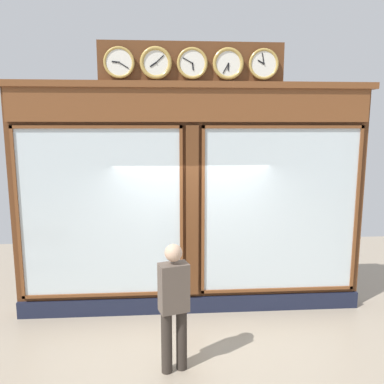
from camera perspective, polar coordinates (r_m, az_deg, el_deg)
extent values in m
cube|color=#5B3319|center=(6.43, -0.09, -1.73)|extent=(5.74, 0.30, 3.69)
cube|color=#191E33|center=(6.82, 0.01, -16.23)|extent=(5.74, 0.08, 0.28)
cube|color=brown|center=(6.12, 0.03, 12.66)|extent=(5.62, 0.08, 0.51)
cube|color=brown|center=(6.17, 0.01, 15.49)|extent=(5.85, 0.20, 0.10)
cube|color=silver|center=(6.55, 12.86, -2.71)|extent=(2.52, 0.02, 2.68)
cube|color=brown|center=(6.39, 13.38, 9.30)|extent=(2.62, 0.04, 0.05)
cube|color=brown|center=(6.95, 12.48, -13.81)|extent=(2.62, 0.04, 0.05)
cube|color=brown|center=(7.02, 23.02, -2.43)|extent=(0.05, 0.04, 2.78)
cube|color=brown|center=(6.29, 1.62, -2.99)|extent=(0.05, 0.04, 2.78)
cube|color=silver|center=(6.36, -13.25, -3.10)|extent=(2.52, 0.02, 2.68)
cube|color=brown|center=(6.19, -13.77, 9.28)|extent=(2.62, 0.04, 0.05)
cube|color=brown|center=(6.77, -12.82, -14.49)|extent=(2.62, 0.04, 0.05)
cube|color=brown|center=(6.67, -24.25, -3.11)|extent=(0.05, 0.04, 2.78)
cube|color=brown|center=(6.26, -1.58, -3.04)|extent=(0.05, 0.04, 2.78)
cube|color=#5B3319|center=(6.28, 0.02, -3.01)|extent=(0.20, 0.10, 2.78)
cube|color=#5B3319|center=(6.25, -0.01, 18.29)|extent=(2.85, 0.06, 0.66)
cylinder|color=white|center=(6.34, 10.49, 18.01)|extent=(0.39, 0.02, 0.39)
torus|color=#B79347|center=(6.33, 10.50, 18.01)|extent=(0.47, 0.05, 0.47)
cube|color=black|center=(6.32, 10.11, 18.28)|extent=(0.10, 0.01, 0.07)
cube|color=black|center=(6.33, 10.41, 18.76)|extent=(0.04, 0.01, 0.16)
sphere|color=black|center=(6.32, 10.53, 18.03)|extent=(0.02, 0.02, 0.02)
cylinder|color=white|center=(6.23, 5.34, 18.27)|extent=(0.39, 0.02, 0.39)
torus|color=#B79347|center=(6.23, 5.35, 18.28)|extent=(0.48, 0.06, 0.48)
cube|color=black|center=(6.21, 5.35, 17.81)|extent=(0.02, 0.01, 0.11)
cube|color=black|center=(6.20, 4.97, 17.65)|extent=(0.09, 0.01, 0.15)
sphere|color=black|center=(6.21, 5.37, 18.29)|extent=(0.02, 0.02, 0.02)
cylinder|color=white|center=(6.17, 0.04, 18.40)|extent=(0.39, 0.02, 0.39)
torus|color=#B79347|center=(6.16, 0.04, 18.40)|extent=(0.47, 0.05, 0.47)
cube|color=black|center=(6.14, 0.12, 17.94)|extent=(0.03, 0.01, 0.11)
cube|color=black|center=(6.15, -0.66, 18.78)|extent=(0.15, 0.01, 0.09)
sphere|color=black|center=(6.15, 0.05, 18.42)|extent=(0.02, 0.02, 0.02)
cylinder|color=white|center=(6.15, -5.33, 18.38)|extent=(0.39, 0.02, 0.39)
torus|color=#B79347|center=(6.15, -5.33, 18.39)|extent=(0.48, 0.06, 0.48)
cube|color=black|center=(6.13, -5.76, 18.12)|extent=(0.10, 0.01, 0.07)
cube|color=black|center=(6.15, -4.74, 18.92)|extent=(0.13, 0.01, 0.12)
sphere|color=black|center=(6.13, -5.33, 18.41)|extent=(0.02, 0.02, 0.02)
cylinder|color=white|center=(6.19, -10.68, 18.21)|extent=(0.39, 0.02, 0.39)
torus|color=#B79347|center=(6.18, -10.68, 18.22)|extent=(0.46, 0.04, 0.46)
cube|color=black|center=(6.18, -11.20, 18.25)|extent=(0.11, 0.01, 0.03)
cube|color=black|center=(6.16, -10.00, 17.87)|extent=(0.15, 0.01, 0.10)
sphere|color=black|center=(6.17, -10.70, 18.24)|extent=(0.02, 0.02, 0.02)
cylinder|color=#312A24|center=(5.28, -3.74, -21.15)|extent=(0.14, 0.14, 0.82)
cylinder|color=#312A24|center=(5.34, -1.54, -20.80)|extent=(0.14, 0.14, 0.82)
cube|color=brown|center=(4.98, -2.70, -13.83)|extent=(0.41, 0.31, 0.62)
sphere|color=tan|center=(4.82, -2.74, -8.92)|extent=(0.22, 0.22, 0.22)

